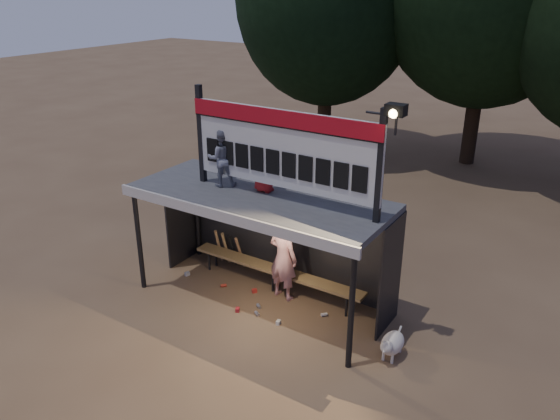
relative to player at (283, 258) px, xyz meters
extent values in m
plane|color=brown|center=(-0.29, -0.37, -0.89)|extent=(80.00, 80.00, 0.00)
imported|color=white|center=(0.00, 0.00, 0.00)|extent=(0.70, 0.50, 1.79)
imported|color=gray|center=(-1.16, -0.38, 1.98)|extent=(0.69, 0.67, 1.11)
imported|color=#AF1A1D|center=(-0.30, -0.19, 1.94)|extent=(0.51, 0.34, 1.02)
cube|color=#414244|center=(-0.29, -0.37, 1.37)|extent=(5.00, 2.00, 0.12)
cube|color=silver|center=(-0.29, -1.39, 1.33)|extent=(5.10, 0.06, 0.20)
cylinder|color=black|center=(-2.69, -1.27, 0.21)|extent=(0.10, 0.10, 2.20)
cylinder|color=black|center=(2.11, -1.27, 0.21)|extent=(0.10, 0.10, 2.20)
cylinder|color=black|center=(-2.69, 0.53, 0.21)|extent=(0.10, 0.10, 2.20)
cylinder|color=black|center=(2.11, 0.53, 0.21)|extent=(0.10, 0.10, 2.20)
cube|color=black|center=(-0.29, 0.63, 0.21)|extent=(5.00, 0.04, 2.20)
cube|color=black|center=(-2.79, 0.13, 0.21)|extent=(0.04, 1.00, 2.20)
cube|color=black|center=(2.21, 0.13, 0.21)|extent=(0.04, 1.00, 2.20)
cylinder|color=black|center=(-0.29, 0.63, 1.26)|extent=(5.00, 0.06, 0.06)
cube|color=black|center=(-1.64, -0.37, 2.38)|extent=(0.10, 0.10, 1.90)
cube|color=black|center=(2.06, -0.37, 2.38)|extent=(0.10, 0.10, 1.90)
cube|color=silver|center=(0.21, -0.37, 2.38)|extent=(3.80, 0.08, 1.40)
cube|color=#B60D19|center=(0.21, -0.42, 2.94)|extent=(3.80, 0.04, 0.28)
cube|color=black|center=(0.21, -0.43, 2.79)|extent=(3.80, 0.02, 0.03)
cube|color=black|center=(-1.32, -0.42, 2.13)|extent=(0.27, 0.03, 0.45)
cube|color=black|center=(-0.98, -0.42, 2.13)|extent=(0.27, 0.03, 0.45)
cube|color=black|center=(-0.64, -0.42, 2.13)|extent=(0.27, 0.03, 0.45)
cube|color=black|center=(-0.30, -0.42, 2.13)|extent=(0.27, 0.03, 0.45)
cube|color=black|center=(0.04, -0.42, 2.13)|extent=(0.27, 0.03, 0.45)
cube|color=black|center=(0.38, -0.42, 2.13)|extent=(0.27, 0.03, 0.45)
cube|color=black|center=(0.72, -0.42, 2.13)|extent=(0.27, 0.03, 0.45)
cube|color=black|center=(1.06, -0.42, 2.13)|extent=(0.27, 0.03, 0.45)
cube|color=black|center=(1.40, -0.42, 2.13)|extent=(0.27, 0.03, 0.45)
cube|color=black|center=(1.74, -0.42, 2.13)|extent=(0.27, 0.03, 0.45)
cylinder|color=black|center=(2.01, -0.37, 3.23)|extent=(0.50, 0.04, 0.04)
cylinder|color=black|center=(2.26, -0.37, 3.08)|extent=(0.04, 0.04, 0.30)
cube|color=black|center=(2.26, -0.42, 3.33)|extent=(0.30, 0.22, 0.18)
sphere|color=#FFD88C|center=(2.26, -0.51, 3.29)|extent=(0.14, 0.14, 0.14)
cube|color=olive|center=(-0.29, 0.18, -0.44)|extent=(4.00, 0.35, 0.06)
cylinder|color=black|center=(-1.99, 0.06, -0.67)|extent=(0.05, 0.05, 0.45)
cylinder|color=black|center=(-1.99, 0.30, -0.67)|extent=(0.05, 0.05, 0.45)
cylinder|color=black|center=(-0.29, 0.06, -0.67)|extent=(0.05, 0.05, 0.45)
cylinder|color=black|center=(-0.29, 0.30, -0.67)|extent=(0.05, 0.05, 0.45)
cylinder|color=black|center=(1.41, 0.06, -0.67)|extent=(0.05, 0.05, 0.45)
cylinder|color=black|center=(1.41, 0.30, -0.67)|extent=(0.05, 0.05, 0.45)
cylinder|color=black|center=(-4.29, 9.63, 0.98)|extent=(0.50, 0.50, 3.74)
cylinder|color=black|center=(0.71, 11.13, 1.20)|extent=(0.50, 0.50, 4.18)
ellipsoid|color=#F0E3D0|center=(2.62, -0.62, -0.62)|extent=(0.36, 0.58, 0.36)
sphere|color=beige|center=(2.62, -0.90, -0.53)|extent=(0.22, 0.22, 0.22)
cone|color=silver|center=(2.62, -1.00, -0.55)|extent=(0.10, 0.10, 0.10)
cone|color=silver|center=(2.57, -0.92, -0.43)|extent=(0.06, 0.06, 0.07)
cone|color=beige|center=(2.67, -0.92, -0.43)|extent=(0.06, 0.06, 0.07)
cylinder|color=silver|center=(2.54, -0.80, -0.80)|extent=(0.05, 0.05, 0.18)
cylinder|color=silver|center=(2.70, -0.80, -0.80)|extent=(0.05, 0.05, 0.18)
cylinder|color=beige|center=(2.54, -0.44, -0.80)|extent=(0.05, 0.05, 0.18)
cylinder|color=beige|center=(2.70, -0.44, -0.80)|extent=(0.05, 0.05, 0.18)
cylinder|color=silver|center=(2.62, -0.32, -0.55)|extent=(0.04, 0.16, 0.14)
cylinder|color=#9C7149|center=(-2.02, 0.45, -0.46)|extent=(0.07, 0.27, 0.84)
cylinder|color=#A67F4D|center=(-1.82, 0.45, -0.46)|extent=(0.08, 0.30, 0.83)
cylinder|color=black|center=(-1.62, 0.45, -0.46)|extent=(0.09, 0.33, 0.83)
cylinder|color=#976A46|center=(-1.42, 0.45, -0.46)|extent=(0.08, 0.35, 0.82)
cube|color=red|center=(-0.58, -0.19, -0.85)|extent=(0.12, 0.12, 0.08)
cylinder|color=#B8B8BD|center=(-0.18, -0.61, -0.86)|extent=(0.14, 0.12, 0.07)
cube|color=beige|center=(0.45, -0.88, -0.85)|extent=(0.09, 0.11, 0.08)
cylinder|color=#AF2E1E|center=(-1.26, -0.37, -0.86)|extent=(0.13, 0.13, 0.07)
cube|color=#A1A1A5|center=(-2.24, -0.41, -0.85)|extent=(0.10, 0.12, 0.08)
cylinder|color=silver|center=(1.05, -0.18, -0.86)|extent=(0.13, 0.13, 0.07)
cube|color=#A51C21|center=(-0.46, -0.95, -0.85)|extent=(0.11, 0.12, 0.08)
cylinder|color=#B4B4B9|center=(-0.06, -0.85, -0.86)|extent=(0.14, 0.12, 0.07)
camera|label=1|loc=(5.16, -8.16, 5.11)|focal=35.00mm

